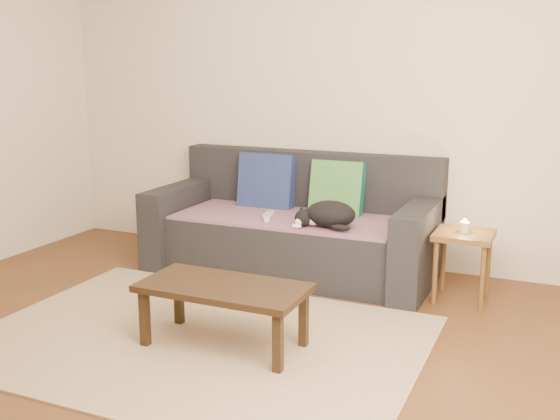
{
  "coord_description": "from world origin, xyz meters",
  "views": [
    {
      "loc": [
        1.83,
        -2.83,
        1.54
      ],
      "look_at": [
        0.05,
        1.2,
        0.55
      ],
      "focal_mm": 42.0,
      "sensor_mm": 36.0,
      "label": 1
    }
  ],
  "objects_px": {
    "cat": "(328,215)",
    "side_table": "(463,244)",
    "sofa": "(294,231)",
    "wii_remote_a": "(267,218)",
    "wii_remote_b": "(268,214)",
    "coffee_table": "(224,292)"
  },
  "relations": [
    {
      "from": "sofa",
      "to": "coffee_table",
      "type": "height_order",
      "value": "sofa"
    },
    {
      "from": "wii_remote_a",
      "to": "coffee_table",
      "type": "relative_size",
      "value": 0.16
    },
    {
      "from": "cat",
      "to": "coffee_table",
      "type": "relative_size",
      "value": 0.49
    },
    {
      "from": "sofa",
      "to": "side_table",
      "type": "xyz_separation_m",
      "value": [
        1.26,
        -0.14,
        0.07
      ]
    },
    {
      "from": "sofa",
      "to": "wii_remote_a",
      "type": "bearing_deg",
      "value": -109.12
    },
    {
      "from": "wii_remote_b",
      "to": "side_table",
      "type": "relative_size",
      "value": 0.32
    },
    {
      "from": "cat",
      "to": "side_table",
      "type": "xyz_separation_m",
      "value": [
        0.89,
        0.14,
        -0.15
      ]
    },
    {
      "from": "cat",
      "to": "wii_remote_b",
      "type": "xyz_separation_m",
      "value": [
        -0.51,
        0.13,
        -0.07
      ]
    },
    {
      "from": "sofa",
      "to": "wii_remote_b",
      "type": "height_order",
      "value": "sofa"
    },
    {
      "from": "coffee_table",
      "to": "side_table",
      "type": "bearing_deg",
      "value": 50.15
    },
    {
      "from": "sofa",
      "to": "wii_remote_a",
      "type": "relative_size",
      "value": 14.0
    },
    {
      "from": "sofa",
      "to": "side_table",
      "type": "distance_m",
      "value": 1.27
    },
    {
      "from": "cat",
      "to": "wii_remote_b",
      "type": "distance_m",
      "value": 0.53
    },
    {
      "from": "side_table",
      "to": "coffee_table",
      "type": "bearing_deg",
      "value": -129.85
    },
    {
      "from": "wii_remote_a",
      "to": "coffee_table",
      "type": "bearing_deg",
      "value": 171.57
    },
    {
      "from": "sofa",
      "to": "coffee_table",
      "type": "relative_size",
      "value": 2.3
    },
    {
      "from": "wii_remote_a",
      "to": "coffee_table",
      "type": "distance_m",
      "value": 1.2
    },
    {
      "from": "wii_remote_a",
      "to": "wii_remote_b",
      "type": "distance_m",
      "value": 0.13
    },
    {
      "from": "sofa",
      "to": "wii_remote_a",
      "type": "height_order",
      "value": "sofa"
    },
    {
      "from": "side_table",
      "to": "coffee_table",
      "type": "relative_size",
      "value": 0.51
    },
    {
      "from": "sofa",
      "to": "cat",
      "type": "distance_m",
      "value": 0.51
    },
    {
      "from": "cat",
      "to": "wii_remote_a",
      "type": "bearing_deg",
      "value": -168.32
    }
  ]
}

